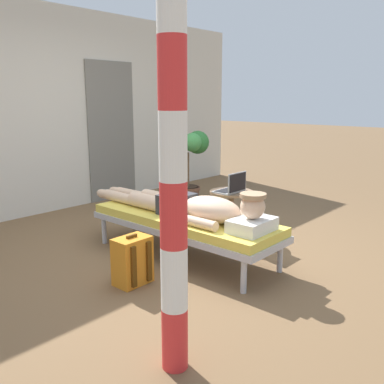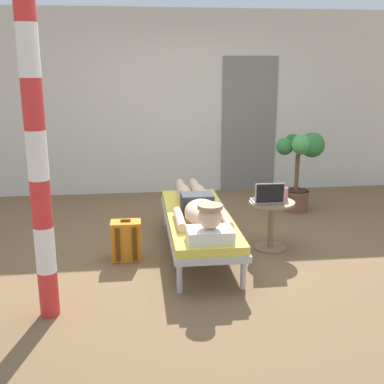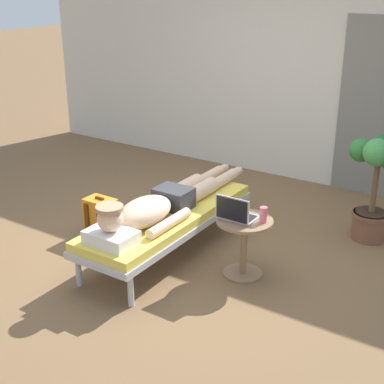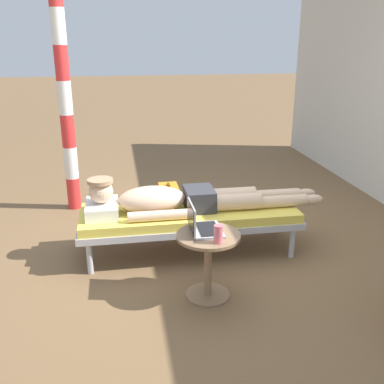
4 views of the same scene
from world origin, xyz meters
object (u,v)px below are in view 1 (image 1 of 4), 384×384
object	(u,v)px
person_reclining	(192,207)
backpack	(132,261)
laptop	(232,187)
porch_post	(173,146)
potted_plant	(189,161)
drink_glass	(237,183)
lounge_chair	(184,222)
side_table	(231,206)

from	to	relation	value
person_reclining	backpack	xyz separation A→B (m)	(-0.74, 0.01, -0.32)
laptop	porch_post	bearing A→B (deg)	-151.52
potted_plant	backpack	bearing A→B (deg)	-148.38
person_reclining	drink_glass	bearing A→B (deg)	9.82
laptop	lounge_chair	bearing A→B (deg)	177.19
person_reclining	side_table	bearing A→B (deg)	8.93
laptop	drink_glass	xyz separation A→B (m)	(0.21, 0.09, 0.01)
side_table	potted_plant	xyz separation A→B (m)	(0.74, 1.29, 0.29)
potted_plant	porch_post	size ratio (longest dim) A/B	0.42
drink_glass	potted_plant	world-z (taller)	potted_plant
side_table	porch_post	xyz separation A→B (m)	(-2.11, -1.17, 0.92)
person_reclining	backpack	size ratio (longest dim) A/B	5.12
porch_post	potted_plant	bearing A→B (deg)	40.62
drink_glass	backpack	distance (m)	1.73
side_table	backpack	distance (m)	1.54
lounge_chair	porch_post	size ratio (longest dim) A/B	0.78
backpack	person_reclining	bearing A→B (deg)	-0.81
side_table	drink_glass	xyz separation A→B (m)	(0.15, 0.04, 0.23)
person_reclining	porch_post	world-z (taller)	porch_post
drink_glass	lounge_chair	bearing A→B (deg)	-176.68
potted_plant	drink_glass	bearing A→B (deg)	-115.47
lounge_chair	potted_plant	distance (m)	2.03
person_reclining	potted_plant	size ratio (longest dim) A/B	2.04
side_table	backpack	world-z (taller)	side_table
person_reclining	drink_glass	size ratio (longest dim) A/B	16.16
drink_glass	porch_post	bearing A→B (deg)	-152.00
lounge_chair	person_reclining	size ratio (longest dim) A/B	0.92
laptop	backpack	world-z (taller)	laptop
lounge_chair	drink_glass	bearing A→B (deg)	3.32
side_table	potted_plant	size ratio (longest dim) A/B	0.49
laptop	porch_post	xyz separation A→B (m)	(-2.05, -1.11, 0.69)
lounge_chair	laptop	size ratio (longest dim) A/B	6.43
porch_post	backpack	bearing A→B (deg)	60.87
backpack	porch_post	size ratio (longest dim) A/B	0.17
drink_glass	person_reclining	bearing A→B (deg)	-170.18
side_table	potted_plant	world-z (taller)	potted_plant
potted_plant	porch_post	bearing A→B (deg)	-139.38
side_table	drink_glass	world-z (taller)	drink_glass
drink_glass	potted_plant	bearing A→B (deg)	64.53
person_reclining	porch_post	bearing A→B (deg)	-141.93
backpack	drink_glass	bearing A→B (deg)	5.15
drink_glass	porch_post	xyz separation A→B (m)	(-2.26, -1.20, 0.69)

